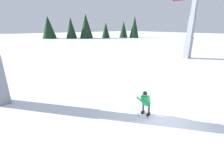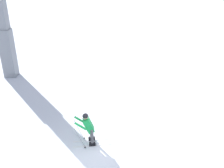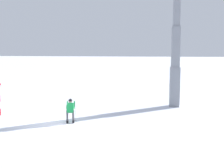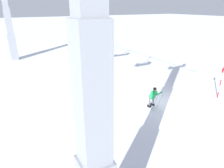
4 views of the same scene
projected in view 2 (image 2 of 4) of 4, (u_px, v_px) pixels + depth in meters
ground_plane at (99, 159)px, 10.80m from camera, size 260.00×260.00×0.00m
skier_carving_main at (88, 127)px, 11.28m from camera, size 1.73×0.83×1.65m
lift_tower_near at (1, 13)px, 16.29m from camera, size 0.78×2.71×10.20m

